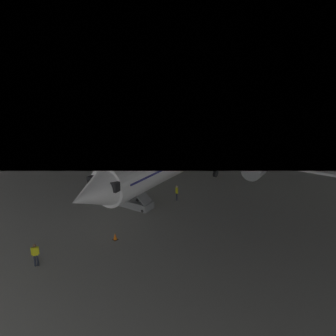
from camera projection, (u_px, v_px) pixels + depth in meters
ground_plane at (165, 192)px, 39.34m from camera, size 110.00×110.00×0.00m
hangar_structure at (243, 43)px, 44.28m from camera, size 121.00×99.00×15.83m
airplane_main at (190, 150)px, 42.49m from camera, size 34.91×35.73×11.25m
boarding_stairs at (133, 199)px, 35.66m from camera, size 4.34×2.15×4.61m
crew_worker_near_nose at (35, 254)px, 25.78m from camera, size 0.36×0.50×1.71m
crew_worker_by_stairs at (177, 192)px, 36.97m from camera, size 0.44×0.40×1.59m
airplane_distant at (188, 99)px, 86.15m from camera, size 31.92×30.86×10.19m
traffic_cone_orange at (115, 236)px, 29.52m from camera, size 0.36×0.36×0.60m
baggage_tug at (187, 147)px, 54.99m from camera, size 1.73×2.42×0.90m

